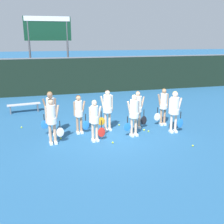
{
  "coord_description": "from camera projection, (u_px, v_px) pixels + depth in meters",
  "views": [
    {
      "loc": [
        -2.61,
        -9.7,
        3.8
      ],
      "look_at": [
        -0.01,
        0.06,
        0.92
      ],
      "focal_mm": 42.0,
      "sensor_mm": 36.0,
      "label": 1
    }
  ],
  "objects": [
    {
      "name": "tennis_ball_2",
      "position": [
        144.0,
        130.0,
        11.07
      ],
      "size": [
        0.07,
        0.07,
        0.07
      ],
      "primitive_type": "sphere",
      "color": "#CCE033",
      "rests_on": "ground_plane"
    },
    {
      "name": "tennis_ball_0",
      "position": [
        22.0,
        127.0,
        11.39
      ],
      "size": [
        0.07,
        0.07,
        0.07
      ],
      "primitive_type": "sphere",
      "color": "#CCE033",
      "rests_on": "ground_plane"
    },
    {
      "name": "player_4",
      "position": [
        51.0,
        110.0,
        10.3
      ],
      "size": [
        0.65,
        0.37,
        1.79
      ],
      "rotation": [
        0.0,
        0.0,
        -0.09
      ],
      "color": "#8C664C",
      "rests_on": "ground_plane"
    },
    {
      "name": "player_3",
      "position": [
        175.0,
        108.0,
        10.63
      ],
      "size": [
        0.67,
        0.4,
        1.74
      ],
      "rotation": [
        0.0,
        0.0,
        -0.04
      ],
      "color": "beige",
      "rests_on": "ground_plane"
    },
    {
      "name": "player_1",
      "position": [
        95.0,
        118.0,
        9.73
      ],
      "size": [
        0.61,
        0.32,
        1.6
      ],
      "rotation": [
        0.0,
        0.0,
        0.09
      ],
      "color": "beige",
      "rests_on": "ground_plane"
    },
    {
      "name": "player_6",
      "position": [
        107.0,
        107.0,
        10.84
      ],
      "size": [
        0.67,
        0.38,
        1.75
      ],
      "rotation": [
        0.0,
        0.0,
        0.11
      ],
      "color": "beige",
      "rests_on": "ground_plane"
    },
    {
      "name": "player_2",
      "position": [
        134.0,
        112.0,
        10.23
      ],
      "size": [
        0.66,
        0.39,
        1.68
      ],
      "rotation": [
        0.0,
        0.0,
        0.14
      ],
      "color": "beige",
      "rests_on": "ground_plane"
    },
    {
      "name": "tennis_ball_6",
      "position": [
        119.0,
        125.0,
        11.7
      ],
      "size": [
        0.07,
        0.07,
        0.07
      ],
      "primitive_type": "sphere",
      "color": "#CCE033",
      "rests_on": "ground_plane"
    },
    {
      "name": "tennis_ball_4",
      "position": [
        193.0,
        146.0,
        9.47
      ],
      "size": [
        0.06,
        0.06,
        0.06
      ],
      "primitive_type": "sphere",
      "color": "#CCE033",
      "rests_on": "ground_plane"
    },
    {
      "name": "player_0",
      "position": [
        52.0,
        117.0,
        9.45
      ],
      "size": [
        0.64,
        0.36,
        1.72
      ],
      "rotation": [
        0.0,
        0.0,
        0.1
      ],
      "color": "tan",
      "rests_on": "ground_plane"
    },
    {
      "name": "player_8",
      "position": [
        163.0,
        104.0,
        11.56
      ],
      "size": [
        0.63,
        0.34,
        1.66
      ],
      "rotation": [
        0.0,
        0.0,
        -0.07
      ],
      "color": "tan",
      "rests_on": "ground_plane"
    },
    {
      "name": "tennis_ball_5",
      "position": [
        149.0,
        131.0,
        10.93
      ],
      "size": [
        0.07,
        0.07,
        0.07
      ],
      "primitive_type": "sphere",
      "color": "#CCE033",
      "rests_on": "ground_plane"
    },
    {
      "name": "player_7",
      "position": [
        138.0,
        107.0,
        11.16
      ],
      "size": [
        0.65,
        0.37,
        1.63
      ],
      "rotation": [
        0.0,
        0.0,
        -0.08
      ],
      "color": "tan",
      "rests_on": "ground_plane"
    },
    {
      "name": "scoreboard",
      "position": [
        48.0,
        35.0,
        18.38
      ],
      "size": [
        3.23,
        0.15,
        5.21
      ],
      "color": "#515156",
      "rests_on": "ground_plane"
    },
    {
      "name": "tennis_ball_3",
      "position": [
        113.0,
        143.0,
        9.74
      ],
      "size": [
        0.07,
        0.07,
        0.07
      ],
      "primitive_type": "sphere",
      "color": "#CCE033",
      "rests_on": "ground_plane"
    },
    {
      "name": "ground_plane",
      "position": [
        113.0,
        134.0,
        10.71
      ],
      "size": [
        140.0,
        140.0,
        0.0
      ],
      "primitive_type": "plane",
      "color": "#235684"
    },
    {
      "name": "player_5",
      "position": [
        79.0,
        112.0,
        10.54
      ],
      "size": [
        0.61,
        0.33,
        1.6
      ],
      "rotation": [
        0.0,
        0.0,
        0.08
      ],
      "color": "tan",
      "rests_on": "ground_plane"
    },
    {
      "name": "tennis_ball_1",
      "position": [
        61.0,
        138.0,
        10.14
      ],
      "size": [
        0.07,
        0.07,
        0.07
      ],
      "primitive_type": "sphere",
      "color": "#CCE033",
      "rests_on": "ground_plane"
    },
    {
      "name": "fence_windscreen",
      "position": [
        81.0,
        75.0,
        18.1
      ],
      "size": [
        60.0,
        0.08,
        2.53
      ],
      "color": "black",
      "rests_on": "ground_plane"
    },
    {
      "name": "bench_courtside",
      "position": [
        24.0,
        105.0,
        13.69
      ],
      "size": [
        1.7,
        0.57,
        0.45
      ],
      "rotation": [
        0.0,
        0.0,
        0.13
      ],
      "color": "#B2B2B7",
      "rests_on": "ground_plane"
    }
  ]
}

